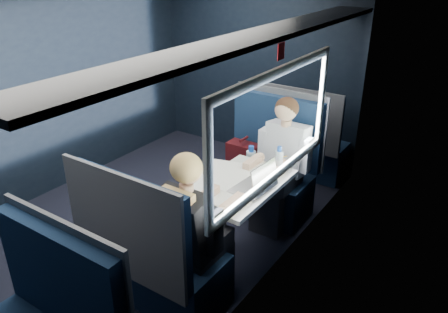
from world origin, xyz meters
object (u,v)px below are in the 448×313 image
Objects in this scene: man at (281,158)px; laptop at (257,184)px; seat_row_front at (303,144)px; seat_bay_near at (265,172)px; seat_bay_far at (154,260)px; cup at (289,167)px; bottle_small at (279,161)px; table at (237,190)px; woman at (193,225)px.

laptop is at bearing -78.40° from man.
seat_row_front is 1.17m from man.
seat_bay_near is 1.00× the size of seat_bay_far.
cup is (0.46, -1.36, 0.37)m from seat_row_front.
man reaches higher than cup.
seat_bay_near is at bearing 128.53° from bottle_small.
table is at bearing -121.90° from cup.
laptop is at bearing 64.58° from seat_bay_far.
table is 0.26m from laptop.
laptop is (0.40, -1.83, 0.40)m from seat_row_front.
seat_bay_near is 0.95× the size of woman.
man is (0.26, -0.17, 0.30)m from seat_bay_near.
man is 5.39× the size of bottle_small.
woman is 0.70m from laptop.
cup is (0.06, 0.47, -0.03)m from laptop.
woman is at bearing -100.20° from cup.
cup is (0.21, 1.15, 0.05)m from woman.
seat_bay_near is 0.76m from bottle_small.
seat_row_front is 1.53m from bottle_small.
seat_bay_near reaches higher than cup.
bottle_small reaches higher than cup.
table is 1.82m from seat_row_front.
seat_bay_near is at bearing 114.51° from laptop.
seat_row_front is 1.48m from cup.
bottle_small is at bearing 83.18° from woman.
man is at bearing 128.58° from cup.
seat_bay_near and seat_bay_far have the same top height.
seat_row_front is at bearing 95.80° from table.
laptop is 0.41m from bottle_small.
table is 0.79× the size of seat_bay_far.
woman is 1.17m from cup.
seat_bay_far is 15.76× the size of cup.
seat_bay_near is 5.13× the size of bottle_small.
seat_row_front is 14.51× the size of cup.
man is at bearing -33.46° from seat_bay_near.
seat_bay_far reaches higher than cup.
man reaches higher than seat_row_front.
cup is (0.46, 1.31, 0.37)m from seat_bay_far.
woman is at bearing -80.57° from seat_bay_near.
table is 0.86× the size of seat_row_front.
seat_row_front is 4.73× the size of bottle_small.
bottle_small is (-0.02, 0.41, 0.04)m from laptop.
seat_row_front reaches higher than laptop.
laptop is (0.22, -0.03, 0.15)m from table.
woman reaches higher than seat_bay_near.
woman is (0.07, -0.71, 0.06)m from table.
seat_row_front is (0.01, 0.92, -0.01)m from seat_bay_near.
seat_row_front reaches higher than bottle_small.
cup is (0.08, 0.06, -0.07)m from bottle_small.
laptop is at bearing 77.45° from woman.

